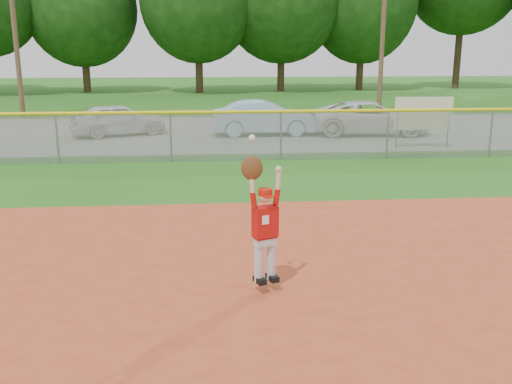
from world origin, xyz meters
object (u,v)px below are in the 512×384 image
car_white_a (119,119)px  car_white_b (371,118)px  sponsor_sign (423,115)px  ballplayer (263,220)px  car_blue (264,118)px

car_white_a → car_white_b: (9.88, -0.54, 0.03)m
sponsor_sign → ballplayer: bearing=-120.0°
car_blue → sponsor_sign: size_ratio=2.06×
car_white_b → sponsor_sign: size_ratio=2.36×
car_white_a → ballplayer: size_ratio=1.74×
car_white_b → car_blue: bearing=91.3°
car_white_a → sponsor_sign: size_ratio=1.83×
car_white_b → ballplayer: 15.66m
sponsor_sign → car_blue: bearing=146.0°
car_white_b → ballplayer: bearing=162.3°
car_white_b → sponsor_sign: 3.41m
sponsor_sign → ballplayer: ballplayer is taller
car_blue → car_white_a: bearing=85.3°
sponsor_sign → ballplayer: (-6.54, -11.33, -0.08)m
sponsor_sign → car_white_b: bearing=105.0°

